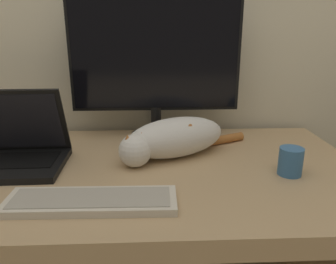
% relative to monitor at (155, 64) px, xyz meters
% --- Properties ---
extents(desk, '(1.43, 0.78, 0.70)m').
position_rel_monitor_xyz_m(desk, '(-0.05, -0.28, -0.44)').
color(desk, tan).
rests_on(desk, ground_plane).
extents(monitor, '(0.64, 0.20, 0.54)m').
position_rel_monitor_xyz_m(monitor, '(0.00, 0.00, 0.00)').
color(monitor, black).
rests_on(monitor, desk).
extents(laptop, '(0.30, 0.25, 0.25)m').
position_rel_monitor_xyz_m(laptop, '(-0.45, -0.25, -0.25)').
color(laptop, black).
rests_on(laptop, desk).
extents(external_keyboard, '(0.43, 0.13, 0.02)m').
position_rel_monitor_xyz_m(external_keyboard, '(-0.17, -0.52, -0.28)').
color(external_keyboard, beige).
rests_on(external_keyboard, desk).
extents(cat, '(0.47, 0.32, 0.13)m').
position_rel_monitor_xyz_m(cat, '(0.06, -0.20, -0.23)').
color(cat, silver).
rests_on(cat, desk).
extents(coffee_mug, '(0.07, 0.07, 0.08)m').
position_rel_monitor_xyz_m(coffee_mug, '(0.40, -0.36, -0.25)').
color(coffee_mug, teal).
rests_on(coffee_mug, desk).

